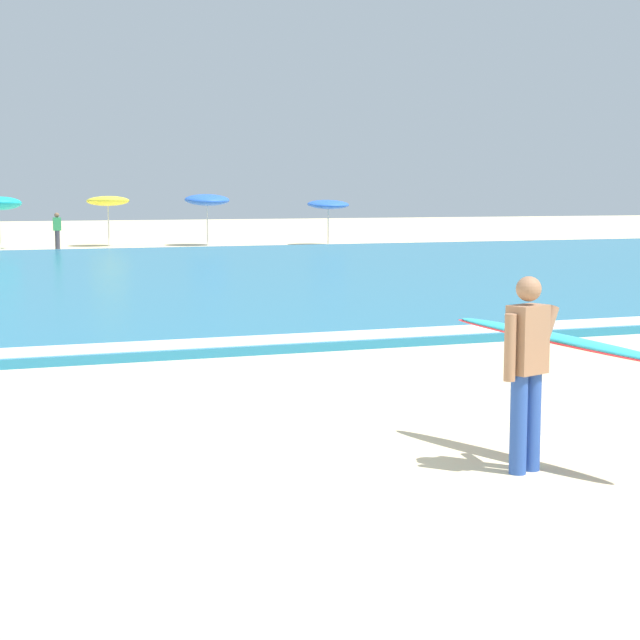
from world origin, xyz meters
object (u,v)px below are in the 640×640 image
surfer_with_board (543,354)px  beach_umbrella_4 (207,200)px  beach_umbrella_5 (328,205)px  beach_umbrella_3 (108,201)px  beachgoer_near_row_mid (57,230)px

surfer_with_board → beach_umbrella_4: beach_umbrella_4 is taller
beach_umbrella_5 → beach_umbrella_3: bearing=166.2°
beach_umbrella_4 → beachgoer_near_row_mid: bearing=-163.8°
beach_umbrella_4 → beach_umbrella_5: bearing=-15.3°
beach_umbrella_4 → beach_umbrella_5: size_ratio=1.13×
beach_umbrella_5 → beachgoer_near_row_mid: bearing=-177.5°
beach_umbrella_4 → beach_umbrella_5: 5.51m
beach_umbrella_3 → beachgoer_near_row_mid: beach_umbrella_3 is taller
beach_umbrella_3 → beach_umbrella_4: bearing=-11.9°
surfer_with_board → beachgoer_near_row_mid: 36.24m
surfer_with_board → beach_umbrella_5: 38.63m
beach_umbrella_4 → beach_umbrella_5: (5.31, -1.45, -0.21)m
beach_umbrella_3 → beachgoer_near_row_mid: bearing=-131.3°
beachgoer_near_row_mid → beach_umbrella_4: bearing=16.2°
beach_umbrella_3 → beach_umbrella_5: bearing=-13.8°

